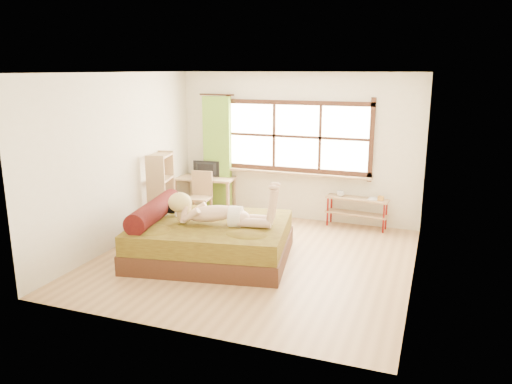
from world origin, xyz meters
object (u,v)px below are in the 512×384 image
at_px(bed, 208,239).
at_px(bookshelf, 161,190).
at_px(desk, 205,182).
at_px(kitten, 171,207).
at_px(pipe_shelf, 358,206).
at_px(chair, 201,193).
at_px(woman, 219,202).

relative_size(bed, bookshelf, 1.90).
distance_m(bed, desk, 2.42).
relative_size(bed, kitten, 7.50).
height_order(kitten, desk, kitten).
bearing_deg(pipe_shelf, desk, -172.24).
distance_m(desk, bookshelf, 1.11).
bearing_deg(bed, chair, 109.24).
height_order(bed, kitten, bed).
xyz_separation_m(pipe_shelf, bookshelf, (-3.26, -1.17, 0.27)).
distance_m(woman, kitten, 0.91).
relative_size(bed, pipe_shelf, 2.27).
height_order(chair, bookshelf, bookshelf).
relative_size(kitten, bookshelf, 0.25).
relative_size(desk, pipe_shelf, 1.08).
height_order(desk, chair, chair).
distance_m(bed, kitten, 0.78).
bearing_deg(chair, bookshelf, -128.43).
relative_size(kitten, chair, 0.37).
xyz_separation_m(bed, chair, (-1.00, 1.77, 0.20)).
bearing_deg(bookshelf, kitten, -64.76).
height_order(bed, pipe_shelf, bed).
bearing_deg(bed, woman, -21.28).
bearing_deg(desk, pipe_shelf, -4.42).
height_order(chair, pipe_shelf, chair).
distance_m(chair, pipe_shelf, 2.88).
xyz_separation_m(kitten, chair, (-0.33, 1.66, -0.19)).
bearing_deg(bookshelf, woman, -47.21).
height_order(woman, pipe_shelf, woman).
relative_size(bed, desk, 2.09).
bearing_deg(chair, kitten, -85.46).
height_order(pipe_shelf, bookshelf, bookshelf).
bearing_deg(bookshelf, desk, 59.87).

